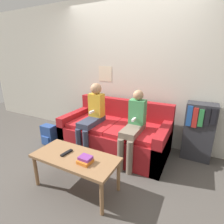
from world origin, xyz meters
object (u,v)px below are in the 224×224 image
couch (116,134)px  tv_remote (67,153)px  bookshelf (198,131)px  person_right (134,125)px  person_left (92,115)px  coffee_table (75,160)px  backpack (49,135)px

couch → tv_remote: size_ratio=10.27×
tv_remote → bookshelf: size_ratio=0.19×
person_right → bookshelf: 1.06m
person_right → tv_remote: bearing=-122.1°
person_left → couch: bearing=31.0°
coffee_table → tv_remote: (-0.13, -0.00, 0.06)m
person_left → person_right: person_left is taller
person_left → person_right: size_ratio=1.04×
couch → bookshelf: bookshelf is taller
coffee_table → bookshelf: bookshelf is taller
backpack → person_right: bearing=6.9°
couch → bookshelf: 1.33m
coffee_table → tv_remote: bearing=-179.8°
tv_remote → couch: bearing=89.2°
couch → backpack: couch is taller
bookshelf → backpack: size_ratio=2.46×
person_left → person_right: bearing=-0.9°
person_left → tv_remote: (0.20, -0.87, -0.20)m
coffee_table → bookshelf: bearing=48.3°
person_right → backpack: 1.67m
couch → coffee_table: size_ratio=1.69×
tv_remote → person_left: bearing=109.2°
coffee_table → tv_remote: tv_remote is taller
coffee_table → bookshelf: (1.28, 1.44, 0.07)m
couch → backpack: (-1.19, -0.41, -0.11)m
person_left → bookshelf: 1.71m
person_left → person_right: (0.74, -0.01, -0.04)m
tv_remote → backpack: (-1.06, 0.67, -0.28)m
bookshelf → backpack: bearing=-162.7°
coffee_table → person_left: size_ratio=0.90×
couch → tv_remote: couch is taller
person_left → bookshelf: person_left is taller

